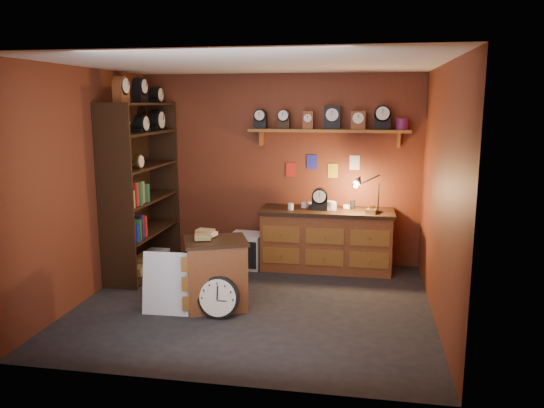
{
  "coord_description": "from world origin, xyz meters",
  "views": [
    {
      "loc": [
        1.21,
        -5.69,
        2.3
      ],
      "look_at": [
        0.14,
        0.35,
        1.12
      ],
      "focal_mm": 35.0,
      "sensor_mm": 36.0,
      "label": 1
    }
  ],
  "objects_px": {
    "workbench": "(327,236)",
    "shelving_unit": "(139,181)",
    "big_round_clock": "(218,298)",
    "low_cabinet": "(216,271)"
  },
  "relations": [
    {
      "from": "workbench",
      "to": "low_cabinet",
      "type": "xyz_separation_m",
      "value": [
        -1.13,
        -1.62,
        -0.05
      ]
    },
    {
      "from": "workbench",
      "to": "shelving_unit",
      "type": "bearing_deg",
      "value": -168.85
    },
    {
      "from": "low_cabinet",
      "to": "workbench",
      "type": "bearing_deg",
      "value": 33.44
    },
    {
      "from": "shelving_unit",
      "to": "workbench",
      "type": "height_order",
      "value": "shelving_unit"
    },
    {
      "from": "big_round_clock",
      "to": "shelving_unit",
      "type": "bearing_deg",
      "value": 136.2
    },
    {
      "from": "low_cabinet",
      "to": "shelving_unit",
      "type": "bearing_deg",
      "value": 119.01
    },
    {
      "from": "low_cabinet",
      "to": "big_round_clock",
      "type": "height_order",
      "value": "low_cabinet"
    },
    {
      "from": "shelving_unit",
      "to": "low_cabinet",
      "type": "height_order",
      "value": "shelving_unit"
    },
    {
      "from": "shelving_unit",
      "to": "low_cabinet",
      "type": "xyz_separation_m",
      "value": [
        1.38,
        -1.13,
        -0.83
      ]
    },
    {
      "from": "shelving_unit",
      "to": "big_round_clock",
      "type": "height_order",
      "value": "shelving_unit"
    }
  ]
}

